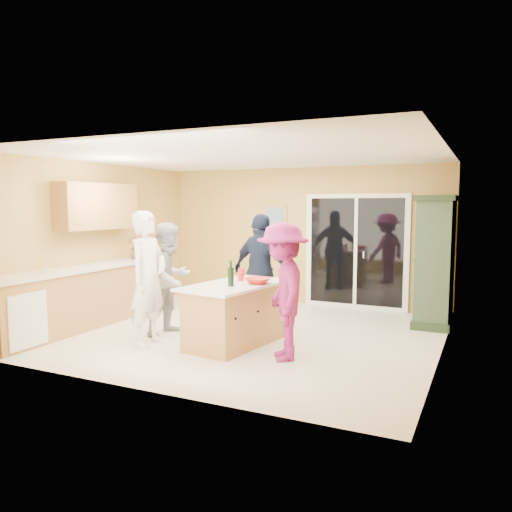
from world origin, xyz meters
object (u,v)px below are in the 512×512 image
at_px(kitchen_island, 235,316).
at_px(green_hutch, 435,262).
at_px(woman_white, 148,278).
at_px(woman_navy, 261,271).
at_px(woman_grey, 170,279).
at_px(woman_magenta, 283,291).

height_order(kitchen_island, green_hutch, green_hutch).
height_order(green_hutch, woman_white, green_hutch).
distance_m(kitchen_island, woman_navy, 1.14).
relative_size(kitchen_island, woman_grey, 1.04).
height_order(kitchen_island, woman_magenta, woman_magenta).
bearing_deg(green_hutch, kitchen_island, -134.57).
height_order(woman_navy, woman_magenta, woman_navy).
bearing_deg(green_hutch, woman_white, -139.92).
relative_size(green_hutch, woman_white, 1.12).
bearing_deg(woman_white, green_hutch, -50.26).
bearing_deg(woman_grey, woman_magenta, -95.08).
xyz_separation_m(green_hutch, woman_grey, (-3.46, -2.25, -0.18)).
xyz_separation_m(green_hutch, woman_navy, (-2.40, -1.34, -0.11)).
bearing_deg(woman_grey, woman_navy, -41.99).
height_order(kitchen_island, woman_grey, woman_grey).
distance_m(kitchen_island, woman_white, 1.28).
xyz_separation_m(green_hutch, woman_magenta, (-1.50, -2.68, -0.15)).
bearing_deg(woman_grey, green_hutch, -49.69).
distance_m(woman_white, woman_grey, 0.62).
bearing_deg(woman_magenta, woman_navy, -175.94).
bearing_deg(woman_magenta, green_hutch, 120.72).
relative_size(woman_white, woman_navy, 1.03).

